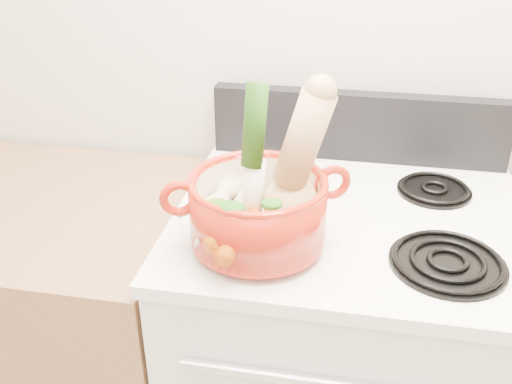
% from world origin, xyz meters
% --- Properties ---
extents(wall_back, '(3.50, 0.02, 2.60)m').
position_xyz_m(wall_back, '(0.00, 1.75, 1.30)').
color(wall_back, beige).
rests_on(wall_back, floor).
extents(stove_body, '(0.76, 0.65, 0.92)m').
position_xyz_m(stove_body, '(0.00, 1.40, 0.46)').
color(stove_body, silver).
rests_on(stove_body, floor).
extents(cooktop, '(0.78, 0.67, 0.03)m').
position_xyz_m(cooktop, '(0.00, 1.40, 0.93)').
color(cooktop, white).
rests_on(cooktop, stove_body).
extents(control_backsplash, '(0.76, 0.05, 0.18)m').
position_xyz_m(control_backsplash, '(0.00, 1.70, 1.04)').
color(control_backsplash, black).
rests_on(control_backsplash, cooktop).
extents(burner_front_left, '(0.22, 0.22, 0.02)m').
position_xyz_m(burner_front_left, '(-0.19, 1.24, 0.96)').
color(burner_front_left, black).
rests_on(burner_front_left, cooktop).
extents(burner_front_right, '(0.22, 0.22, 0.02)m').
position_xyz_m(burner_front_right, '(0.19, 1.24, 0.96)').
color(burner_front_right, black).
rests_on(burner_front_right, cooktop).
extents(burner_back_left, '(0.17, 0.17, 0.02)m').
position_xyz_m(burner_back_left, '(-0.19, 1.54, 0.96)').
color(burner_back_left, black).
rests_on(burner_back_left, cooktop).
extents(burner_back_right, '(0.17, 0.17, 0.02)m').
position_xyz_m(burner_back_right, '(0.19, 1.54, 0.96)').
color(burner_back_right, black).
rests_on(burner_back_right, cooktop).
extents(dutch_oven, '(0.35, 0.35, 0.13)m').
position_xyz_m(dutch_oven, '(-0.18, 1.24, 1.03)').
color(dutch_oven, '#AB1E0E').
rests_on(dutch_oven, burner_front_left).
extents(pot_handle_left, '(0.08, 0.05, 0.07)m').
position_xyz_m(pot_handle_left, '(-0.32, 1.18, 1.08)').
color(pot_handle_left, '#AB1E0E').
rests_on(pot_handle_left, dutch_oven).
extents(pot_handle_right, '(0.08, 0.05, 0.07)m').
position_xyz_m(pot_handle_right, '(-0.04, 1.30, 1.08)').
color(pot_handle_right, '#AB1E0E').
rests_on(pot_handle_right, dutch_oven).
extents(squash, '(0.20, 0.14, 0.31)m').
position_xyz_m(squash, '(-0.12, 1.26, 1.14)').
color(squash, tan).
rests_on(squash, dutch_oven).
extents(leek, '(0.07, 0.10, 0.30)m').
position_xyz_m(leek, '(-0.19, 1.26, 1.14)').
color(leek, silver).
rests_on(leek, dutch_oven).
extents(ginger, '(0.08, 0.06, 0.04)m').
position_xyz_m(ginger, '(-0.14, 1.33, 1.02)').
color(ginger, tan).
rests_on(ginger, dutch_oven).
extents(parsnip_0, '(0.05, 0.24, 0.07)m').
position_xyz_m(parsnip_0, '(-0.23, 1.27, 1.02)').
color(parsnip_0, beige).
rests_on(parsnip_0, dutch_oven).
extents(parsnip_1, '(0.07, 0.23, 0.07)m').
position_xyz_m(parsnip_1, '(-0.27, 1.24, 1.03)').
color(parsnip_1, beige).
rests_on(parsnip_1, dutch_oven).
extents(parsnip_2, '(0.06, 0.20, 0.06)m').
position_xyz_m(parsnip_2, '(-0.22, 1.27, 1.03)').
color(parsnip_2, beige).
rests_on(parsnip_2, dutch_oven).
extents(parsnip_3, '(0.14, 0.14, 0.05)m').
position_xyz_m(parsnip_3, '(-0.28, 1.26, 1.04)').
color(parsnip_3, beige).
rests_on(parsnip_3, dutch_oven).
extents(carrot_0, '(0.07, 0.19, 0.05)m').
position_xyz_m(carrot_0, '(-0.20, 1.18, 1.02)').
color(carrot_0, '#DF550B').
rests_on(carrot_0, dutch_oven).
extents(carrot_1, '(0.06, 0.14, 0.04)m').
position_xyz_m(carrot_1, '(-0.23, 1.18, 1.02)').
color(carrot_1, '#CA480A').
rests_on(carrot_1, dutch_oven).
extents(carrot_2, '(0.11, 0.16, 0.04)m').
position_xyz_m(carrot_2, '(-0.18, 1.22, 1.03)').
color(carrot_2, '#D0540A').
rests_on(carrot_2, dutch_oven).
extents(carrot_3, '(0.10, 0.11, 0.04)m').
position_xyz_m(carrot_3, '(-0.21, 1.16, 1.03)').
color(carrot_3, orange).
rests_on(carrot_3, dutch_oven).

